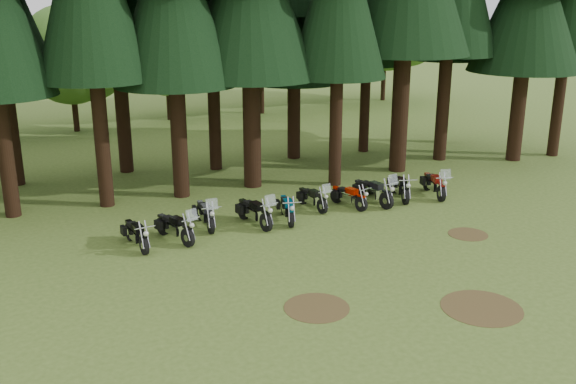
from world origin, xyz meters
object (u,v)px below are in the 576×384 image
object	(u,v)px
motorcycle_2	(205,215)
motorcycle_9	(434,185)
motorcycle_7	(373,192)
motorcycle_1	(175,228)
motorcycle_3	(255,213)
motorcycle_8	(400,188)
motorcycle_0	(136,235)
motorcycle_6	(348,197)
motorcycle_4	(287,209)
motorcycle_5	(312,199)

from	to	relation	value
motorcycle_2	motorcycle_9	distance (m)	9.91
motorcycle_2	motorcycle_7	distance (m)	6.97
motorcycle_1	motorcycle_2	xyz separation A→B (m)	(1.40, 0.86, -0.00)
motorcycle_3	motorcycle_9	bearing A→B (deg)	-8.47
motorcycle_2	motorcycle_9	xyz separation A→B (m)	(9.89, -0.69, 0.02)
motorcycle_2	motorcycle_9	world-z (taller)	motorcycle_9
motorcycle_3	motorcycle_8	bearing A→B (deg)	-5.47
motorcycle_0	motorcycle_8	world-z (taller)	motorcycle_8
motorcycle_6	motorcycle_7	bearing A→B (deg)	-18.94
motorcycle_8	motorcycle_9	size ratio (longest dim) A/B	0.96
motorcycle_1	motorcycle_6	bearing A→B (deg)	-12.92
motorcycle_1	motorcycle_8	world-z (taller)	motorcycle_1
motorcycle_4	motorcycle_9	distance (m)	6.92
motorcycle_7	motorcycle_8	xyz separation A→B (m)	(1.43, 0.13, -0.03)
motorcycle_6	motorcycle_9	size ratio (longest dim) A/B	0.87
motorcycle_1	motorcycle_3	bearing A→B (deg)	-12.85
motorcycle_6	motorcycle_3	bearing A→B (deg)	170.48
motorcycle_1	motorcycle_9	world-z (taller)	motorcycle_9
motorcycle_0	motorcycle_8	size ratio (longest dim) A/B	0.97
motorcycle_4	motorcycle_9	size ratio (longest dim) A/B	0.92
motorcycle_1	motorcycle_3	xyz separation A→B (m)	(3.07, 0.22, 0.02)
motorcycle_8	motorcycle_1	bearing A→B (deg)	-157.71
motorcycle_2	motorcycle_7	world-z (taller)	motorcycle_7
motorcycle_3	motorcycle_4	size ratio (longest dim) A/B	1.11
motorcycle_7	motorcycle_4	bearing A→B (deg)	174.83
motorcycle_4	motorcycle_6	xyz separation A→B (m)	(2.90, 0.36, -0.03)
motorcycle_6	motorcycle_0	bearing A→B (deg)	169.88
motorcycle_7	motorcycle_6	bearing A→B (deg)	165.71
motorcycle_1	motorcycle_8	xyz separation A→B (m)	(9.78, 0.53, 0.00)
motorcycle_0	motorcycle_8	xyz separation A→B (m)	(11.12, 0.52, 0.03)
motorcycle_6	motorcycle_2	bearing A→B (deg)	163.13
motorcycle_5	motorcycle_6	distance (m)	1.46
motorcycle_6	motorcycle_8	distance (m)	2.51
motorcycle_5	motorcycle_7	world-z (taller)	motorcycle_7
motorcycle_4	motorcycle_8	size ratio (longest dim) A/B	0.96
motorcycle_0	motorcycle_7	bearing A→B (deg)	-2.70
motorcycle_3	motorcycle_1	bearing A→B (deg)	175.91
motorcycle_0	motorcycle_6	xyz separation A→B (m)	(8.60, 0.50, -0.02)
motorcycle_0	motorcycle_6	size ratio (longest dim) A/B	1.07
motorcycle_2	motorcycle_4	xyz separation A→B (m)	(2.97, -0.71, -0.02)
motorcycle_6	motorcycle_9	bearing A→B (deg)	-18.21
motorcycle_1	motorcycle_4	bearing A→B (deg)	-14.94
motorcycle_1	motorcycle_2	size ratio (longest dim) A/B	1.00
motorcycle_8	motorcycle_9	bearing A→B (deg)	5.76
motorcycle_7	motorcycle_1	bearing A→B (deg)	173.96
motorcycle_8	motorcycle_6	bearing A→B (deg)	-160.27
motorcycle_6	motorcycle_9	distance (m)	4.03
motorcycle_3	motorcycle_0	bearing A→B (deg)	174.60
motorcycle_1	motorcycle_9	xyz separation A→B (m)	(11.29, 0.17, 0.01)
motorcycle_3	motorcycle_8	world-z (taller)	motorcycle_3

